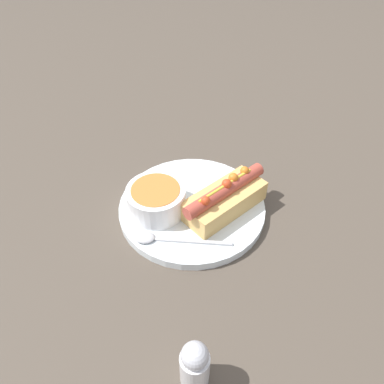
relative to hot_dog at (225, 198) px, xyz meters
The scene contains 6 objects.
ground_plane 0.07m from the hot_dog, 109.83° to the left, with size 4.00×4.00×0.00m, color #4C4238.
dinner_plate 0.06m from the hot_dog, 109.83° to the left, with size 0.25×0.25×0.01m.
hot_dog is the anchor object (origin of this frame).
soup_bowl 0.11m from the hot_dog, 120.63° to the left, with size 0.10×0.10×0.05m.
spoon 0.13m from the hot_dog, 152.80° to the left, with size 0.08×0.15×0.01m.
salt_shaker 0.27m from the hot_dog, 160.86° to the right, with size 0.03×0.03×0.08m.
Camera 1 is at (-0.39, -0.22, 0.47)m, focal length 35.00 mm.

